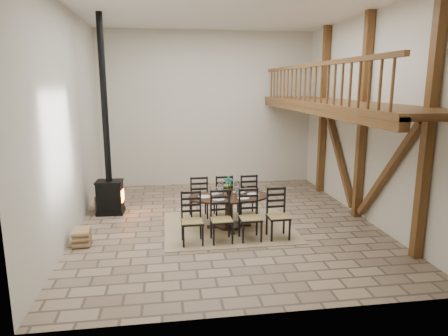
{
  "coord_description": "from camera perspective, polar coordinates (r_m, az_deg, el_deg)",
  "views": [
    {
      "loc": [
        -1.39,
        -9.17,
        3.33
      ],
      "look_at": [
        0.01,
        0.4,
        1.28
      ],
      "focal_mm": 32.0,
      "sensor_mm": 36.0,
      "label": 1
    }
  ],
  "objects": [
    {
      "name": "room_shell",
      "position": [
        9.53,
        7.48,
        9.97
      ],
      "size": [
        7.02,
        8.02,
        5.01
      ],
      "color": "beige",
      "rests_on": "ground"
    },
    {
      "name": "rug",
      "position": [
        9.52,
        0.7,
        -8.45
      ],
      "size": [
        3.0,
        2.5,
        0.02
      ],
      "primitive_type": "cube",
      "color": "tan",
      "rests_on": "ground"
    },
    {
      "name": "log_basket",
      "position": [
        11.17,
        -16.56,
        -4.81
      ],
      "size": [
        0.56,
        0.56,
        0.47
      ],
      "rotation": [
        0.0,
        0.0,
        0.33
      ],
      "color": "brown",
      "rests_on": "ground"
    },
    {
      "name": "dining_table",
      "position": [
        9.31,
        0.81,
        -6.39
      ],
      "size": [
        2.35,
        2.15,
        1.22
      ],
      "rotation": [
        0.0,
        0.0,
        0.02
      ],
      "color": "black",
      "rests_on": "ground"
    },
    {
      "name": "ground",
      "position": [
        9.86,
        0.26,
        -7.78
      ],
      "size": [
        8.0,
        8.0,
        0.0
      ],
      "primitive_type": "plane",
      "color": "gray",
      "rests_on": "ground"
    },
    {
      "name": "log_stack",
      "position": [
        9.0,
        -19.64,
        -9.27
      ],
      "size": [
        0.38,
        0.5,
        0.36
      ],
      "rotation": [
        0.0,
        0.0,
        0.06
      ],
      "color": "tan",
      "rests_on": "ground"
    },
    {
      "name": "wood_stove",
      "position": [
        10.64,
        -16.16,
        -0.51
      ],
      "size": [
        0.71,
        0.56,
        5.0
      ],
      "rotation": [
        0.0,
        0.0,
        -0.06
      ],
      "color": "black",
      "rests_on": "ground"
    }
  ]
}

